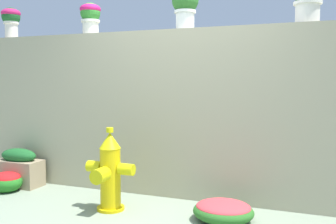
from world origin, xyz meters
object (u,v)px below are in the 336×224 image
flower_bush_right (223,210)px  planter_box (19,168)px  potted_plant_1 (90,16)px  flower_bush_left (6,181)px  potted_plant_0 (11,19)px  fire_hydrant (110,172)px  potted_plant_2 (185,3)px

flower_bush_right → planter_box: size_ratio=0.99×
potted_plant_1 → flower_bush_left: size_ratio=1.02×
potted_plant_0 → potted_plant_1: (1.28, -0.01, -0.03)m
potted_plant_1 → fire_hydrant: potted_plant_1 is taller
potted_plant_0 → flower_bush_left: 2.21m
potted_plant_2 → planter_box: size_ratio=0.82×
fire_hydrant → potted_plant_1: bearing=131.5°
flower_bush_left → planter_box: planter_box is taller
potted_plant_1 → fire_hydrant: size_ratio=0.47×
flower_bush_right → planter_box: 2.71m
potted_plant_0 → potted_plant_1: size_ratio=1.08×
potted_plant_0 → fire_hydrant: 2.79m
potted_plant_2 → fire_hydrant: (-0.55, -0.79, -1.82)m
potted_plant_2 → flower_bush_right: bearing=-47.6°
flower_bush_right → potted_plant_2: bearing=132.4°
potted_plant_1 → fire_hydrant: 2.05m
potted_plant_0 → potted_plant_1: 1.28m
potted_plant_0 → planter_box: 2.05m
flower_bush_right → potted_plant_1: bearing=159.8°
flower_bush_left → fire_hydrant: bearing=-5.3°
potted_plant_0 → fire_hydrant: (1.99, -0.81, -1.78)m
potted_plant_1 → flower_bush_left: 2.27m
potted_plant_0 → fire_hydrant: potted_plant_0 is taller
potted_plant_1 → fire_hydrant: (0.71, -0.80, -1.75)m
potted_plant_1 → flower_bush_left: (-0.80, -0.66, -2.02)m
fire_hydrant → flower_bush_right: size_ratio=1.47×
planter_box → fire_hydrant: bearing=-14.2°
flower_bush_left → flower_bush_right: (2.67, -0.03, -0.02)m
potted_plant_1 → planter_box: bearing=-153.4°
potted_plant_0 → potted_plant_2: bearing=-0.6°
potted_plant_0 → planter_box: (0.45, -0.43, -1.95)m
fire_hydrant → potted_plant_0: bearing=157.7°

